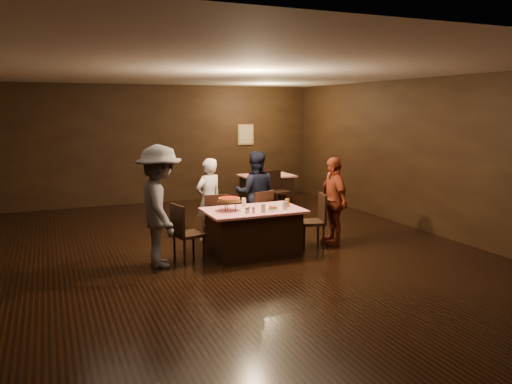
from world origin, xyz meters
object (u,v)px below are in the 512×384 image
(chair_far_left, at_px, (216,219))
(glass_back, at_px, (244,202))
(chair_far_right, at_px, (258,216))
(pizza_stand, at_px, (229,200))
(diner_grey_knit, at_px, (160,206))
(chair_back_near, at_px, (278,191))
(glass_front_right, at_px, (284,206))
(plate_empty, at_px, (279,205))
(diner_red_shirt, at_px, (333,201))
(main_table, at_px, (253,232))
(diner_navy_hoodie, at_px, (255,193))
(diner_white_jacket, at_px, (209,200))
(back_table, at_px, (266,190))
(glass_front_left, at_px, (263,208))
(chair_back_far, at_px, (257,183))
(glass_amber, at_px, (287,203))
(chair_end_right, at_px, (312,221))
(chair_end_left, at_px, (189,233))

(chair_far_left, bearing_deg, glass_back, 142.04)
(chair_far_right, bearing_deg, chair_far_left, -13.82)
(chair_far_left, xyz_separation_m, pizza_stand, (0.00, -0.70, 0.48))
(diner_grey_knit, bearing_deg, pizza_stand, -85.77)
(chair_back_near, relative_size, glass_front_right, 6.79)
(plate_empty, bearing_deg, diner_red_shirt, -3.91)
(glass_back, bearing_deg, main_table, -80.54)
(chair_far_right, relative_size, diner_navy_hoodie, 0.59)
(diner_white_jacket, xyz_separation_m, plate_empty, (0.95, -1.03, 0.02))
(diner_red_shirt, bearing_deg, back_table, 179.78)
(main_table, height_order, chair_back_near, chair_back_near)
(diner_grey_knit, xyz_separation_m, glass_front_left, (1.59, -0.30, -0.10))
(main_table, distance_m, diner_red_shirt, 1.63)
(chair_back_far, relative_size, glass_back, 6.79)
(chair_back_far, bearing_deg, plate_empty, 64.29)
(glass_front_right, bearing_deg, glass_amber, 53.13)
(chair_far_left, distance_m, glass_back, 0.68)
(pizza_stand, bearing_deg, plate_empty, 6.01)
(plate_empty, bearing_deg, pizza_stand, -173.99)
(chair_far_left, distance_m, diner_grey_knit, 1.44)
(chair_far_right, relative_size, glass_back, 6.79)
(chair_back_far, relative_size, diner_navy_hoodie, 0.59)
(back_table, xyz_separation_m, diner_grey_knit, (-3.47, -3.82, 0.55))
(chair_back_near, xyz_separation_m, plate_empty, (-1.38, -2.97, 0.30))
(chair_end_right, xyz_separation_m, glass_back, (-1.15, 0.30, 0.37))
(glass_back, bearing_deg, chair_back_near, 54.86)
(main_table, relative_size, glass_back, 11.43)
(chair_far_right, bearing_deg, chair_back_near, -136.74)
(main_table, height_order, diner_white_jacket, diner_white_jacket)
(pizza_stand, xyz_separation_m, glass_front_left, (0.45, -0.35, -0.11))
(diner_navy_hoodie, xyz_separation_m, glass_front_left, (-0.50, -1.53, 0.03))
(chair_end_left, bearing_deg, chair_back_near, -57.63)
(chair_end_right, bearing_deg, diner_white_jacket, -114.26)
(plate_empty, relative_size, glass_amber, 1.79)
(chair_end_left, height_order, glass_amber, chair_end_left)
(back_table, height_order, chair_end_right, chair_end_right)
(chair_back_far, height_order, diner_white_jacket, diner_white_jacket)
(glass_front_left, bearing_deg, chair_far_right, 71.57)
(chair_end_right, relative_size, pizza_stand, 2.50)
(back_table, distance_m, chair_back_far, 0.61)
(chair_far_right, height_order, chair_end_left, same)
(chair_back_far, distance_m, diner_navy_hoodie, 3.49)
(back_table, height_order, chair_end_left, chair_end_left)
(chair_far_right, relative_size, diner_red_shirt, 0.61)
(main_table, distance_m, chair_back_far, 4.82)
(diner_navy_hoodie, distance_m, glass_front_right, 1.48)
(glass_front_left, bearing_deg, chair_end_right, 15.95)
(chair_back_far, relative_size, glass_amber, 6.79)
(back_table, height_order, chair_far_right, chair_far_right)
(diner_white_jacket, distance_m, plate_empty, 1.40)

